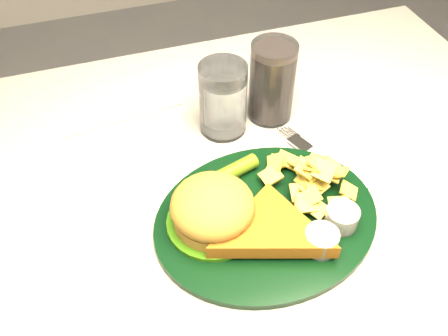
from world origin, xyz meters
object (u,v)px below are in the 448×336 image
Objects in this scene: dinner_plate at (268,204)px; water_glass at (223,99)px; table at (214,307)px; cola_glass at (272,82)px; fork_napkin at (317,177)px.

water_glass is (0.00, 0.21, 0.03)m from dinner_plate.
cola_glass is (0.15, 0.13, 0.45)m from table.
fork_napkin is (0.10, -0.16, -0.06)m from water_glass.
table is at bearing 117.13° from dinner_plate.
water_glass reaches higher than fork_napkin.
water_glass is 0.89× the size of cola_glass.
fork_napkin is at bearing -12.78° from table.
water_glass is 0.71× the size of fork_napkin.
water_glass is 0.20m from fork_napkin.
table is 9.51× the size of water_glass.
dinner_plate is at bearing -113.08° from cola_glass.
water_glass is at bearing 100.03° from fork_napkin.
cola_glass reaches higher than water_glass.
dinner_plate is 2.62× the size of water_glass.
cola_glass reaches higher than dinner_plate.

